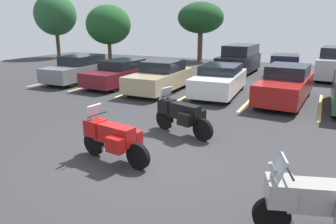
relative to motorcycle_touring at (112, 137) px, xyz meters
name	(u,v)px	position (x,y,z in m)	size (l,w,h in m)	color
ground	(135,159)	(0.38, 0.41, -0.69)	(44.00, 44.00, 0.10)	#2D2D30
motorcycle_touring	(112,137)	(0.00, 0.00, 0.00)	(2.13, 0.94, 1.38)	black
motorcycle_second	(181,114)	(0.74, 2.56, 0.01)	(2.16, 1.06, 1.41)	black
motorcycle_third	(316,200)	(4.64, -0.96, 0.00)	(2.06, 1.14, 1.36)	black
parking_stripes	(192,93)	(-1.14, 8.15, -0.64)	(17.32, 4.72, 0.01)	#EAE066
car_grey	(80,69)	(-8.16, 8.26, 0.10)	(1.86, 4.66, 1.51)	slate
car_maroon	(122,73)	(-5.37, 8.39, 0.03)	(2.12, 4.87, 1.38)	maroon
car_tan	(160,77)	(-2.74, 7.90, 0.08)	(1.87, 4.41, 1.50)	tan
car_white	(220,80)	(0.14, 8.48, 0.06)	(2.09, 4.52, 1.41)	white
car_red	(286,85)	(3.13, 8.39, 0.11)	(2.06, 4.93, 1.57)	maroon
car_far_black	(239,59)	(-0.56, 15.17, 0.31)	(2.00, 4.78, 1.91)	black
car_far_blue	(284,66)	(2.30, 15.36, 0.03)	(2.05, 4.50, 1.37)	#2D519E
car_far_silver	(336,64)	(5.18, 15.53, 0.31)	(2.15, 4.34, 1.93)	#B7B7BC
tree_right	(201,18)	(-5.56, 21.11, 3.04)	(4.00, 4.00, 5.04)	#4C3823
tree_far_left	(55,15)	(-18.83, 17.49, 3.36)	(3.90, 3.90, 5.93)	#4C3823
tree_far_right	(108,25)	(-12.75, 17.48, 2.47)	(3.89, 3.89, 4.81)	#4C3823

